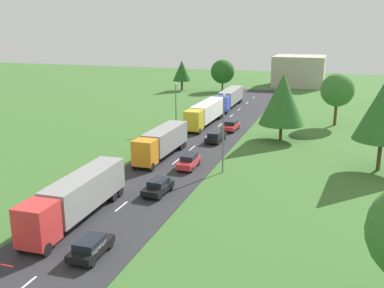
# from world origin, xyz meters

# --- Properties ---
(road) EXTENTS (10.00, 140.00, 0.06)m
(road) POSITION_xyz_m (0.00, 24.50, 0.03)
(road) COLOR #2B2B30
(road) RESTS_ON ground
(lane_marking_centre) EXTENTS (0.16, 122.82, 0.01)m
(lane_marking_centre) POSITION_xyz_m (0.00, 20.89, 0.07)
(lane_marking_centre) COLOR white
(lane_marking_centre) RESTS_ON road
(truck_lead) EXTENTS (2.79, 13.57, 3.63)m
(truck_lead) POSITION_xyz_m (-2.20, 13.02, 2.17)
(truck_lead) COLOR red
(truck_lead) RESTS_ON road
(truck_second) EXTENTS (2.72, 11.86, 3.48)m
(truck_second) POSITION_xyz_m (-2.29, 32.35, 2.09)
(truck_second) COLOR orange
(truck_second) RESTS_ON road
(truck_third) EXTENTS (2.73, 14.42, 3.55)m
(truck_third) POSITION_xyz_m (-2.36, 51.70, 2.13)
(truck_third) COLOR yellow
(truck_third) RESTS_ON road
(truck_fourth) EXTENTS (2.66, 14.98, 3.40)m
(truck_fourth) POSITION_xyz_m (-2.34, 68.28, 2.04)
(truck_fourth) COLOR blue
(truck_fourth) RESTS_ON road
(car_lead) EXTENTS (1.99, 4.06, 1.42)m
(car_lead) POSITION_xyz_m (2.06, 7.84, 0.81)
(car_lead) COLOR black
(car_lead) RESTS_ON road
(car_second) EXTENTS (2.04, 4.08, 1.44)m
(car_second) POSITION_xyz_m (2.00, 20.65, 0.81)
(car_second) COLOR black
(car_second) RESTS_ON road
(car_third) EXTENTS (1.78, 4.24, 1.58)m
(car_third) POSITION_xyz_m (2.27, 29.29, 0.88)
(car_third) COLOR red
(car_third) RESTS_ON road
(car_fourth) EXTENTS (2.04, 4.56, 1.48)m
(car_fourth) POSITION_xyz_m (2.10, 41.57, 0.84)
(car_fourth) COLOR black
(car_fourth) RESTS_ON road
(car_fifth) EXTENTS (2.07, 4.36, 1.50)m
(car_fifth) POSITION_xyz_m (2.53, 49.11, 0.84)
(car_fifth) COLOR red
(car_fifth) RESTS_ON road
(lamppost_second) EXTENTS (0.36, 0.36, 8.90)m
(lamppost_second) POSITION_xyz_m (6.33, 29.13, 4.93)
(lamppost_second) COLOR slate
(lamppost_second) RESTS_ON ground
(lamppost_third) EXTENTS (0.36, 0.36, 7.34)m
(lamppost_third) POSITION_xyz_m (-6.13, 47.92, 4.14)
(lamppost_third) COLOR slate
(lamppost_third) RESTS_ON ground
(tree_birch) EXTENTS (6.48, 6.48, 9.42)m
(tree_birch) POSITION_xyz_m (10.61, 45.84, 5.85)
(tree_birch) COLOR #513823
(tree_birch) RESTS_ON ground
(tree_pine) EXTENTS (5.36, 5.36, 8.49)m
(tree_pine) POSITION_xyz_m (17.81, 58.28, 5.79)
(tree_pine) COLOR #513823
(tree_pine) RESTS_ON ground
(tree_elm) EXTENTS (4.49, 4.49, 7.31)m
(tree_elm) POSITION_xyz_m (-19.04, 87.43, 4.82)
(tree_elm) COLOR #513823
(tree_elm) RESTS_ON ground
(tree_lime) EXTENTS (5.79, 5.79, 7.61)m
(tree_lime) POSITION_xyz_m (-9.31, 89.77, 4.71)
(tree_lime) COLOR #513823
(tree_lime) RESTS_ON ground
(distant_building) EXTENTS (13.00, 12.18, 7.88)m
(distant_building) POSITION_xyz_m (7.61, 105.06, 3.94)
(distant_building) COLOR #B2A899
(distant_building) RESTS_ON ground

